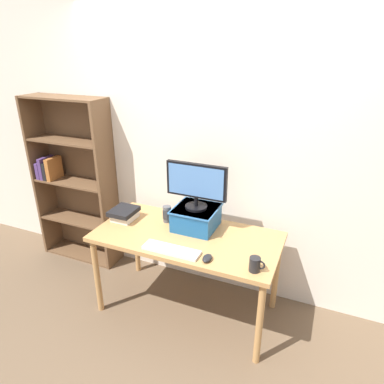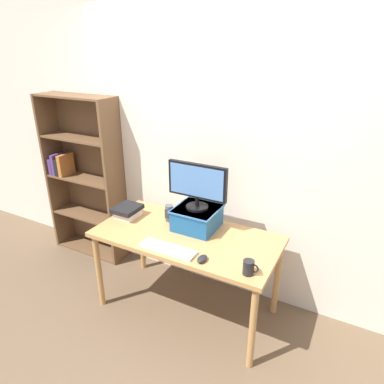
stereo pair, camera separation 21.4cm
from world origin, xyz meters
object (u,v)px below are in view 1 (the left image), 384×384
(computer_mouse, at_px, (207,258))
(book_stack, at_px, (124,214))
(desk, at_px, (187,243))
(coffee_mug, at_px, (255,264))
(riser_box, at_px, (196,217))
(bookshelf_unit, at_px, (74,180))
(computer_monitor, at_px, (196,184))
(desk_speaker, at_px, (167,214))
(keyboard, at_px, (171,250))

(computer_mouse, distance_m, book_stack, 0.94)
(desk, distance_m, coffee_mug, 0.68)
(riser_box, relative_size, computer_mouse, 3.41)
(bookshelf_unit, bearing_deg, computer_monitor, -8.46)
(desk, distance_m, computer_monitor, 0.49)
(desk_speaker, bearing_deg, computer_mouse, -38.02)
(bookshelf_unit, height_order, computer_mouse, bookshelf_unit)
(computer_mouse, xyz_separation_m, book_stack, (-0.89, 0.30, 0.04))
(bookshelf_unit, xyz_separation_m, coffee_mug, (2.06, -0.62, -0.07))
(keyboard, relative_size, desk_speaker, 3.04)
(keyboard, height_order, book_stack, book_stack)
(bookshelf_unit, distance_m, coffee_mug, 2.15)
(computer_monitor, relative_size, keyboard, 1.16)
(riser_box, relative_size, book_stack, 1.50)
(bookshelf_unit, height_order, keyboard, bookshelf_unit)
(riser_box, xyz_separation_m, computer_mouse, (0.26, -0.42, -0.08))
(book_stack, bearing_deg, riser_box, 10.04)
(coffee_mug, height_order, desk_speaker, desk_speaker)
(desk, xyz_separation_m, desk_speaker, (-0.25, 0.14, 0.15))
(desk_speaker, bearing_deg, bookshelf_unit, 169.57)
(computer_mouse, xyz_separation_m, coffee_mug, (0.34, 0.01, 0.03))
(keyboard, bearing_deg, bookshelf_unit, 156.34)
(desk, height_order, desk_speaker, desk_speaker)
(bookshelf_unit, bearing_deg, riser_box, -8.40)
(computer_mouse, relative_size, coffee_mug, 0.95)
(bookshelf_unit, height_order, book_stack, bookshelf_unit)
(bookshelf_unit, bearing_deg, desk, -14.17)
(bookshelf_unit, height_order, computer_monitor, bookshelf_unit)
(desk, bearing_deg, desk_speaker, 149.91)
(riser_box, xyz_separation_m, desk_speaker, (-0.27, -0.00, -0.02))
(keyboard, xyz_separation_m, computer_mouse, (0.29, -0.00, 0.01))
(desk_speaker, bearing_deg, riser_box, 0.69)
(keyboard, xyz_separation_m, book_stack, (-0.61, 0.30, 0.04))
(bookshelf_unit, relative_size, computer_monitor, 3.40)
(desk, relative_size, keyboard, 3.40)
(computer_monitor, relative_size, coffee_mug, 4.60)
(coffee_mug, bearing_deg, book_stack, 166.64)
(riser_box, relative_size, keyboard, 0.81)
(computer_monitor, bearing_deg, coffee_mug, -34.04)
(computer_mouse, bearing_deg, desk_speaker, 141.98)
(coffee_mug, bearing_deg, riser_box, 145.86)
(computer_mouse, bearing_deg, coffee_mug, 1.86)
(book_stack, bearing_deg, computer_mouse, -18.79)
(desk, height_order, computer_mouse, computer_mouse)
(desk, distance_m, desk_speaker, 0.32)
(computer_monitor, xyz_separation_m, computer_mouse, (0.26, -0.41, -0.38))
(keyboard, bearing_deg, desk_speaker, 120.60)
(computer_mouse, bearing_deg, computer_monitor, 121.83)
(computer_monitor, height_order, desk_speaker, computer_monitor)
(computer_mouse, bearing_deg, book_stack, 161.21)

